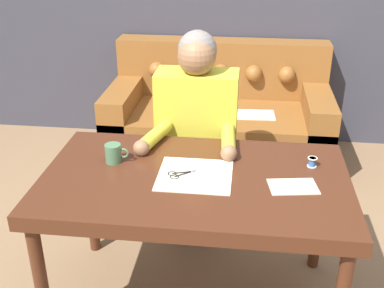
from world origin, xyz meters
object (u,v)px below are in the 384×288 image
Objects in this scene: person at (196,139)px; thread_spool at (312,162)px; dining_table at (195,190)px; scissors at (186,173)px; mug at (114,153)px; couch at (219,121)px.

person reaches higher than thread_spool.
dining_table is at bearing -84.34° from person.
thread_spool is (0.57, 0.14, 0.02)m from scissors.
thread_spool is at bearing 16.37° from dining_table.
thread_spool is (0.92, 0.07, -0.02)m from mug.
person reaches higher than mug.
person reaches higher than couch.
dining_table is 1.65m from couch.
dining_table is 0.09m from scissors.
couch is (0.00, 1.62, -0.34)m from dining_table.
mug is at bearing -104.61° from couch.
dining_table is at bearing -12.81° from mug.
couch is 1.65m from scissors.
dining_table is at bearing -163.63° from thread_spool.
scissors is 5.35× the size of thread_spool.
scissors is at bearing -88.83° from person.
scissors is (0.01, -0.55, 0.09)m from person.
thread_spool is (0.53, -1.46, 0.44)m from couch.
dining_table is 0.83× the size of couch.
couch is at bearing 89.89° from dining_table.
dining_table is 0.56m from thread_spool.
mug is at bearing -175.94° from thread_spool.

